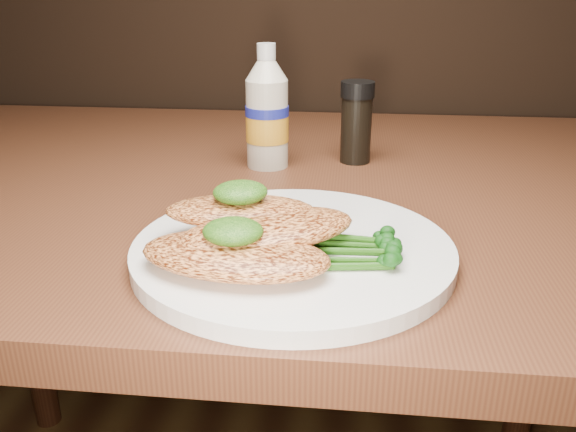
# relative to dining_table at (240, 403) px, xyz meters

# --- Properties ---
(dining_table) EXTENTS (1.20, 0.80, 0.75)m
(dining_table) POSITION_rel_dining_table_xyz_m (0.00, 0.00, 0.00)
(dining_table) COLOR #452314
(dining_table) RESTS_ON floor
(plate) EXTENTS (0.30, 0.30, 0.02)m
(plate) POSITION_rel_dining_table_xyz_m (0.11, -0.24, 0.38)
(plate) COLOR white
(plate) RESTS_ON dining_table
(chicken_front) EXTENTS (0.17, 0.11, 0.03)m
(chicken_front) POSITION_rel_dining_table_xyz_m (0.06, -0.30, 0.40)
(chicken_front) COLOR #F7984E
(chicken_front) RESTS_ON plate
(chicken_mid) EXTENTS (0.18, 0.15, 0.02)m
(chicken_mid) POSITION_rel_dining_table_xyz_m (0.09, -0.26, 0.41)
(chicken_mid) COLOR #F7984E
(chicken_mid) RESTS_ON plate
(chicken_back) EXTENTS (0.15, 0.08, 0.02)m
(chicken_back) POSITION_rel_dining_table_xyz_m (0.06, -0.24, 0.42)
(chicken_back) COLOR #F7984E
(chicken_back) RESTS_ON plate
(pesto_front) EXTENTS (0.05, 0.05, 0.02)m
(pesto_front) POSITION_rel_dining_table_xyz_m (0.06, -0.30, 0.42)
(pesto_front) COLOR black
(pesto_front) RESTS_ON chicken_front
(pesto_back) EXTENTS (0.06, 0.06, 0.02)m
(pesto_back) POSITION_rel_dining_table_xyz_m (0.06, -0.23, 0.44)
(pesto_back) COLOR black
(pesto_back) RESTS_ON chicken_back
(broccolini_bundle) EXTENTS (0.16, 0.14, 0.02)m
(broccolini_bundle) POSITION_rel_dining_table_xyz_m (0.15, -0.26, 0.40)
(broccolini_bundle) COLOR #215111
(broccolini_bundle) RESTS_ON plate
(mayo_bottle) EXTENTS (0.07, 0.07, 0.16)m
(mayo_bottle) POSITION_rel_dining_table_xyz_m (0.04, 0.04, 0.46)
(mayo_bottle) COLOR beige
(mayo_bottle) RESTS_ON dining_table
(pepper_grinder) EXTENTS (0.05, 0.05, 0.11)m
(pepper_grinder) POSITION_rel_dining_table_xyz_m (0.16, 0.08, 0.43)
(pepper_grinder) COLOR black
(pepper_grinder) RESTS_ON dining_table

